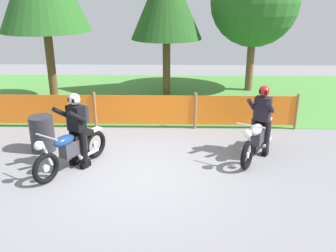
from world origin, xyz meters
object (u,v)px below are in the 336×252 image
object	(u,v)px
rider_trailing	(262,116)
oil_drum	(42,134)
motorcycle_trailing	(257,138)
rider_lead	(77,126)
motorcycle_lead	(71,149)

from	to	relation	value
rider_trailing	oil_drum	bearing A→B (deg)	-62.35
motorcycle_trailing	rider_lead	xyz separation A→B (m)	(-4.07, -0.54, 0.46)
rider_lead	rider_trailing	distance (m)	4.25
oil_drum	rider_trailing	bearing A→B (deg)	-0.77
rider_lead	rider_trailing	xyz separation A→B (m)	(4.18, 0.74, 0.00)
rider_lead	oil_drum	distance (m)	1.46
motorcycle_trailing	rider_lead	distance (m)	4.13
motorcycle_trailing	motorcycle_lead	bearing A→B (deg)	-51.66
motorcycle_lead	rider_trailing	distance (m)	4.42
rider_trailing	oil_drum	world-z (taller)	rider_trailing
rider_lead	motorcycle_lead	bearing A→B (deg)	0.51
motorcycle_lead	oil_drum	bearing A→B (deg)	-104.41
motorcycle_lead	motorcycle_trailing	bearing A→B (deg)	131.22
motorcycle_lead	oil_drum	world-z (taller)	motorcycle_lead
rider_lead	motorcycle_trailing	bearing A→B (deg)	128.80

